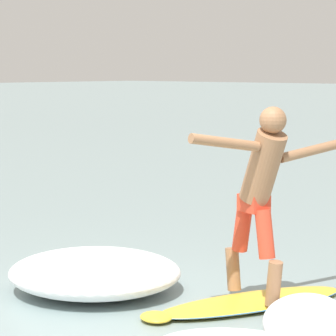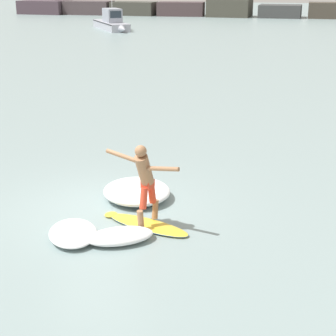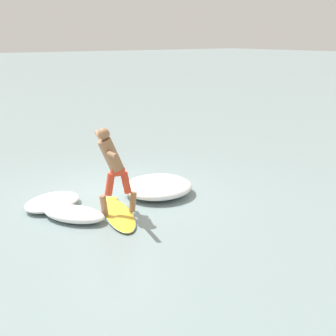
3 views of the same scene
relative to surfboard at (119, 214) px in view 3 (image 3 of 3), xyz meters
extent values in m
plane|color=gray|center=(-1.24, 0.68, -0.04)|extent=(200.00, 200.00, 0.00)
ellipsoid|color=yellow|center=(0.04, -0.01, 0.00)|extent=(2.07, 1.23, 0.09)
ellipsoid|color=yellow|center=(-0.92, 0.34, 0.00)|extent=(0.37, 0.39, 0.07)
ellipsoid|color=#2870B2|center=(0.04, -0.01, 0.00)|extent=(2.08, 1.25, 0.04)
cone|color=black|center=(0.80, -0.30, -0.10)|extent=(0.06, 0.06, 0.14)
cone|color=black|center=(0.72, -0.10, -0.10)|extent=(0.06, 0.06, 0.14)
cone|color=black|center=(0.61, -0.40, -0.10)|extent=(0.06, 0.06, 0.14)
cylinder|color=#9D6D4A|center=(-0.05, -0.31, 0.25)|extent=(0.17, 0.21, 0.43)
cylinder|color=#D74129|center=(-0.01, -0.18, 0.68)|extent=(0.20, 0.26, 0.47)
cylinder|color=#9D6D4A|center=(0.12, 0.28, 0.25)|extent=(0.17, 0.21, 0.43)
cylinder|color=#D74129|center=(0.08, 0.15, 0.68)|extent=(0.20, 0.26, 0.47)
cube|color=#D74129|center=(0.04, -0.01, 0.94)|extent=(0.26, 0.30, 0.16)
cylinder|color=#9D6D4A|center=(0.00, -0.14, 1.30)|extent=(0.41, 0.57, 0.73)
sphere|color=#9D6D4A|center=(-0.03, -0.26, 1.73)|extent=(0.24, 0.24, 0.24)
cylinder|color=#9D6D4A|center=(0.45, -0.36, 1.42)|extent=(0.71, 0.32, 0.21)
cylinder|color=#9D6D4A|center=(-0.50, -0.09, 1.55)|extent=(0.71, 0.29, 0.20)
ellipsoid|color=white|center=(-1.32, -0.89, 0.08)|extent=(1.47, 1.66, 0.24)
ellipsoid|color=white|center=(-0.33, -0.85, 0.09)|extent=(1.55, 1.31, 0.27)
ellipsoid|color=white|center=(-0.63, 1.45, 0.16)|extent=(2.24, 2.29, 0.39)
camera|label=1|loc=(-5.87, -4.32, 2.18)|focal=85.00mm
camera|label=2|loc=(2.88, -10.59, 5.09)|focal=60.00mm
camera|label=3|loc=(7.94, -4.59, 3.57)|focal=50.00mm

